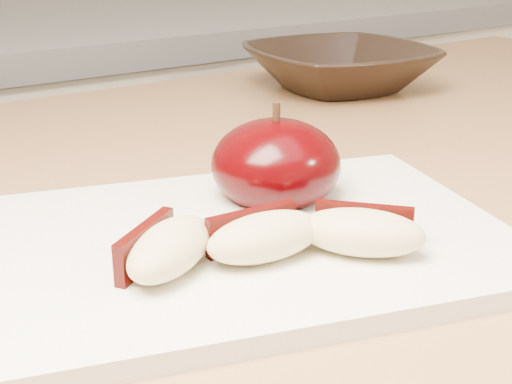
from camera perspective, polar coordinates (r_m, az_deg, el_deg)
cutting_board at (r=0.43m, az=0.00°, el=-3.89°), size 0.35×0.29×0.01m
apple_half at (r=0.47m, az=1.60°, el=2.22°), size 0.11×0.11×0.07m
apple_wedge_a at (r=0.38m, az=-7.11°, el=-4.45°), size 0.08×0.07×0.03m
apple_wedge_b at (r=0.39m, az=0.63°, el=-3.53°), size 0.07×0.04×0.03m
apple_wedge_c at (r=0.40m, az=8.45°, el=-3.13°), size 0.07×0.07×0.03m
bowl at (r=0.84m, az=6.68°, el=9.86°), size 0.23×0.23×0.05m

